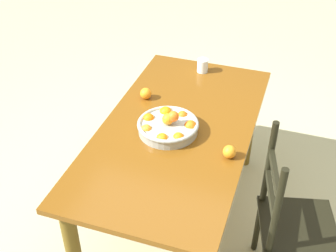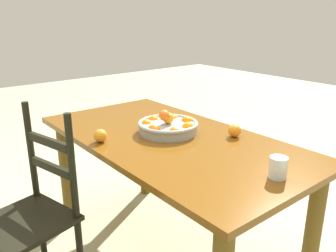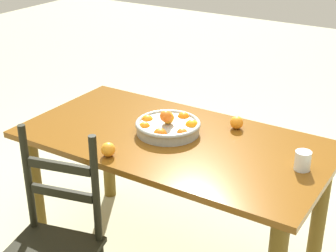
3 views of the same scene
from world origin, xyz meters
name	(u,v)px [view 2 (image 2 of 3)]	position (x,y,z in m)	size (l,w,h in m)	color
ground_plane	(169,252)	(0.00, 0.00, 0.00)	(12.00, 12.00, 0.00)	#B0B08B
dining_table	(169,158)	(0.00, 0.00, 0.64)	(1.63, 0.85, 0.77)	brown
chair_near_window	(34,215)	(0.22, 0.72, 0.44)	(0.50, 0.50, 0.99)	black
fruit_bowl	(168,126)	(0.05, -0.04, 0.81)	(0.35, 0.35, 0.14)	#9AA19B
orange_loose_0	(100,136)	(0.16, 0.34, 0.81)	(0.07, 0.07, 0.07)	orange
orange_loose_1	(235,131)	(-0.23, -0.28, 0.81)	(0.07, 0.07, 0.07)	orange
drinking_glass	(278,167)	(-0.68, -0.03, 0.82)	(0.08, 0.08, 0.09)	silver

